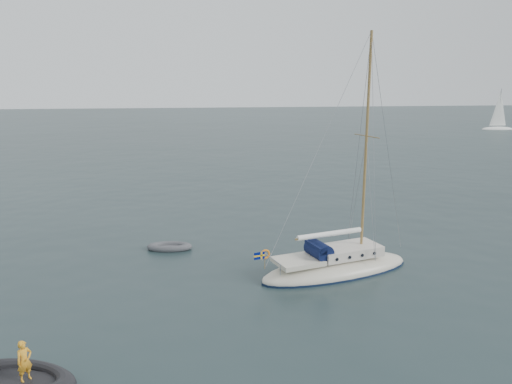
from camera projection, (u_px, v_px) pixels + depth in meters
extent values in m
plane|color=black|center=(281.00, 260.00, 26.41)|extent=(300.00, 300.00, 0.00)
ellipsoid|color=beige|center=(336.00, 270.00, 24.61)|extent=(8.03, 2.50, 1.34)
cube|color=beige|center=(349.00, 252.00, 24.50)|extent=(3.21, 1.69, 0.49)
cube|color=beige|center=(294.00, 257.00, 24.15)|extent=(2.14, 1.69, 0.22)
cylinder|color=#0A1233|center=(317.00, 248.00, 24.22)|extent=(0.86, 1.47, 0.86)
cube|color=#0A1233|center=(313.00, 245.00, 24.15)|extent=(0.40, 1.47, 0.36)
cylinder|color=olive|center=(370.00, 148.00, 23.49)|extent=(0.13, 0.13, 10.70)
cylinder|color=olive|center=(370.00, 137.00, 23.37)|extent=(0.04, 1.96, 0.04)
cylinder|color=olive|center=(329.00, 234.00, 24.14)|extent=(3.75, 0.09, 0.09)
cylinder|color=white|center=(329.00, 233.00, 24.13)|extent=(3.48, 0.25, 0.25)
cylinder|color=#95959D|center=(265.00, 251.00, 23.87)|extent=(0.04, 1.96, 0.04)
torus|color=orange|center=(262.00, 247.00, 24.38)|extent=(0.48, 0.09, 0.48)
cylinder|color=olive|center=(259.00, 253.00, 23.84)|extent=(0.03, 0.03, 0.80)
cube|color=#010D5A|center=(253.00, 248.00, 23.75)|extent=(0.54, 0.02, 0.34)
cube|color=gold|center=(253.00, 248.00, 23.75)|extent=(0.55, 0.03, 0.08)
cube|color=gold|center=(255.00, 248.00, 23.76)|extent=(0.08, 0.03, 0.36)
cylinder|color=black|center=(322.00, 247.00, 25.16)|extent=(0.16, 0.05, 0.16)
cylinder|color=black|center=(331.00, 259.00, 23.51)|extent=(0.16, 0.05, 0.16)
cylinder|color=black|center=(335.00, 246.00, 25.26)|extent=(0.16, 0.05, 0.16)
cylinder|color=black|center=(346.00, 258.00, 23.61)|extent=(0.16, 0.05, 0.16)
cylinder|color=black|center=(349.00, 246.00, 25.36)|extent=(0.16, 0.05, 0.16)
cylinder|color=black|center=(360.00, 257.00, 23.71)|extent=(0.16, 0.05, 0.16)
cylinder|color=black|center=(362.00, 245.00, 25.46)|extent=(0.16, 0.05, 0.16)
cylinder|color=black|center=(375.00, 257.00, 23.80)|extent=(0.16, 0.05, 0.16)
cube|color=#56565B|center=(170.00, 248.00, 27.96)|extent=(1.54, 0.63, 0.09)
cube|color=black|center=(21.00, 380.00, 15.56)|extent=(2.35, 0.98, 0.12)
imported|color=orange|center=(26.00, 360.00, 15.43)|extent=(0.48, 0.57, 1.32)
ellipsoid|color=white|center=(497.00, 129.00, 95.62)|extent=(6.18, 2.06, 1.03)
cylinder|color=#95959D|center=(500.00, 108.00, 94.73)|extent=(0.10, 0.10, 7.22)
cone|color=white|center=(499.00, 108.00, 94.72)|extent=(3.30, 3.30, 6.70)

